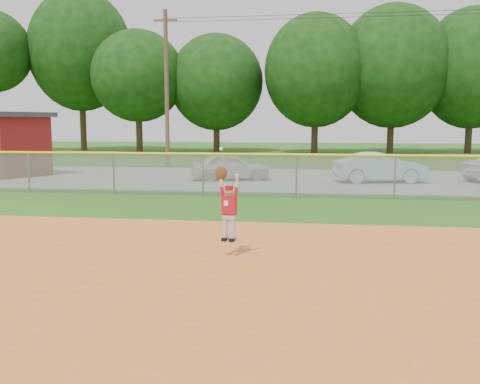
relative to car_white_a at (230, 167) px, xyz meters
name	(u,v)px	position (x,y,z in m)	size (l,w,h in m)	color
ground	(274,281)	(3.15, -15.08, -0.63)	(120.00, 120.00, 0.00)	#245413
clay_infield	(253,358)	(3.15, -18.08, -0.61)	(24.00, 16.00, 0.04)	#C16022
parking_strip	(301,179)	(3.15, 0.92, -0.62)	(44.00, 10.00, 0.03)	gray
car_white_a	(230,167)	(0.00, 0.00, 0.00)	(1.43, 3.54, 1.21)	silver
car_blue	(380,167)	(6.58, -0.02, 0.04)	(1.37, 3.93, 1.29)	#90C0D7
utility_shed	(4,144)	(-11.29, 0.57, 0.95)	(5.09, 4.63, 3.09)	#60100D
outfield_fence	(297,173)	(3.15, -5.08, 0.25)	(40.06, 0.10, 1.55)	gray
power_lines	(323,85)	(4.15, 6.92, 4.04)	(19.40, 0.24, 9.00)	#4C3823
tree_line	(321,63)	(4.11, 22.82, 6.90)	(62.37, 13.00, 14.43)	#422D1C
ballplayer	(228,204)	(2.13, -13.64, 0.43)	(0.49, 0.25, 1.82)	silver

